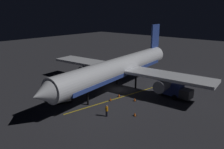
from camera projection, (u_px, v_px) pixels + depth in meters
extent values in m
cube|color=#2E2E33|center=(119.00, 90.00, 42.99)|extent=(180.00, 180.00, 0.20)
cube|color=gold|center=(115.00, 99.00, 38.47)|extent=(3.95, 19.44, 0.01)
cylinder|color=white|center=(119.00, 67.00, 41.73)|extent=(6.53, 32.58, 3.70)
cube|color=#2D479E|center=(119.00, 73.00, 42.01)|extent=(5.92, 27.72, 0.67)
cone|color=white|center=(43.00, 94.00, 28.25)|extent=(3.88, 3.27, 3.63)
cone|color=white|center=(159.00, 53.00, 55.64)|extent=(3.71, 4.72, 3.33)
cube|color=#2D479E|center=(155.00, 36.00, 52.31)|extent=(0.67, 3.62, 5.39)
cube|color=white|center=(170.00, 76.00, 37.82)|extent=(15.56, 6.11, 0.50)
cylinder|color=slate|center=(162.00, 85.00, 37.70)|extent=(2.37, 3.37, 2.10)
cube|color=white|center=(87.00, 62.00, 48.46)|extent=(15.56, 6.11, 0.50)
cylinder|color=slate|center=(86.00, 70.00, 47.49)|extent=(2.37, 3.37, 2.10)
cylinder|color=black|center=(88.00, 97.00, 35.66)|extent=(0.39, 0.39, 2.63)
cylinder|color=black|center=(136.00, 82.00, 43.39)|extent=(0.39, 0.39, 2.63)
cylinder|color=black|center=(117.00, 78.00, 45.89)|extent=(0.39, 0.39, 2.63)
cube|color=silver|center=(61.00, 93.00, 37.41)|extent=(4.47, 3.38, 1.94)
cube|color=#38383D|center=(57.00, 89.00, 39.92)|extent=(2.39, 2.51, 1.50)
cylinder|color=black|center=(59.00, 95.00, 38.86)|extent=(1.67, 2.48, 0.90)
cylinder|color=black|center=(64.00, 101.00, 36.50)|extent=(1.67, 2.48, 0.90)
cube|color=navy|center=(171.00, 88.00, 39.33)|extent=(4.19, 2.33, 2.10)
cube|color=#38383D|center=(186.00, 94.00, 37.45)|extent=(1.91, 2.10, 1.50)
cylinder|color=black|center=(178.00, 96.00, 38.67)|extent=(1.03, 2.36, 0.90)
cylinder|color=black|center=(163.00, 92.00, 40.58)|extent=(1.03, 2.36, 0.90)
cylinder|color=black|center=(107.00, 114.00, 31.96)|extent=(0.32, 0.32, 0.85)
cylinder|color=orange|center=(107.00, 109.00, 31.76)|extent=(0.40, 0.40, 0.65)
sphere|color=tan|center=(107.00, 106.00, 31.64)|extent=(0.24, 0.24, 0.24)
cone|color=#EA590F|center=(119.00, 95.00, 39.39)|extent=(0.36, 0.36, 0.55)
cube|color=black|center=(119.00, 97.00, 39.46)|extent=(0.50, 0.50, 0.03)
cone|color=#EA590F|center=(110.00, 99.00, 37.60)|extent=(0.36, 0.36, 0.55)
cube|color=black|center=(110.00, 101.00, 37.68)|extent=(0.50, 0.50, 0.03)
cone|color=#EA590F|center=(135.00, 114.00, 32.13)|extent=(0.36, 0.36, 0.55)
cube|color=black|center=(135.00, 116.00, 32.20)|extent=(0.50, 0.50, 0.03)
cone|color=#EA590F|center=(135.00, 99.00, 37.50)|extent=(0.36, 0.36, 0.55)
cube|color=black|center=(135.00, 101.00, 37.57)|extent=(0.50, 0.50, 0.03)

